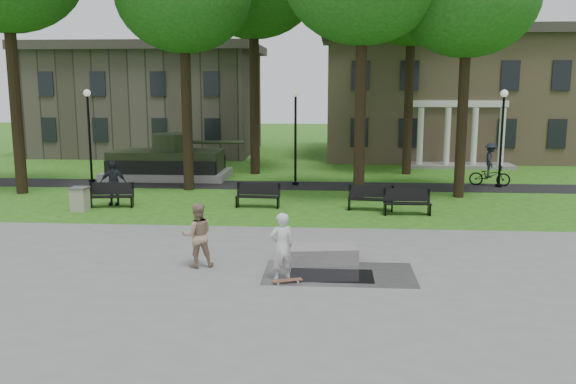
{
  "coord_description": "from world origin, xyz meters",
  "views": [
    {
      "loc": [
        2.35,
        -17.83,
        4.99
      ],
      "look_at": [
        0.86,
        2.33,
        1.4
      ],
      "focal_mm": 38.0,
      "sensor_mm": 36.0,
      "label": 1
    }
  ],
  "objects_px": {
    "friend_watching": "(197,235)",
    "park_bench_0": "(112,195)",
    "trash_bin": "(80,199)",
    "concrete_block": "(318,254)",
    "cyclist": "(490,168)",
    "skateboarder": "(282,246)"
  },
  "relations": [
    {
      "from": "concrete_block",
      "to": "skateboarder",
      "type": "xyz_separation_m",
      "value": [
        -0.88,
        -1.67,
        0.66
      ]
    },
    {
      "from": "friend_watching",
      "to": "park_bench_0",
      "type": "bearing_deg",
      "value": -76.16
    },
    {
      "from": "friend_watching",
      "to": "cyclist",
      "type": "distance_m",
      "value": 18.51
    },
    {
      "from": "concrete_block",
      "to": "park_bench_0",
      "type": "relative_size",
      "value": 1.19
    },
    {
      "from": "cyclist",
      "to": "park_bench_0",
      "type": "xyz_separation_m",
      "value": [
        -16.81,
        -6.56,
        -0.36
      ]
    },
    {
      "from": "park_bench_0",
      "to": "trash_bin",
      "type": "distance_m",
      "value": 1.3
    },
    {
      "from": "concrete_block",
      "to": "cyclist",
      "type": "xyz_separation_m",
      "value": [
        8.18,
        13.83,
        0.64
      ]
    },
    {
      "from": "concrete_block",
      "to": "cyclist",
      "type": "height_order",
      "value": "cyclist"
    },
    {
      "from": "park_bench_0",
      "to": "trash_bin",
      "type": "xyz_separation_m",
      "value": [
        -1.0,
        -0.83,
        -0.04
      ]
    },
    {
      "from": "skateboarder",
      "to": "cyclist",
      "type": "relative_size",
      "value": 0.82
    },
    {
      "from": "concrete_block",
      "to": "friend_watching",
      "type": "xyz_separation_m",
      "value": [
        -3.28,
        -0.71,
        0.67
      ]
    },
    {
      "from": "skateboarder",
      "to": "cyclist",
      "type": "xyz_separation_m",
      "value": [
        9.06,
        15.51,
        -0.02
      ]
    },
    {
      "from": "skateboarder",
      "to": "trash_bin",
      "type": "bearing_deg",
      "value": -69.11
    },
    {
      "from": "skateboarder",
      "to": "friend_watching",
      "type": "height_order",
      "value": "friend_watching"
    },
    {
      "from": "park_bench_0",
      "to": "concrete_block",
      "type": "bearing_deg",
      "value": -47.69
    },
    {
      "from": "friend_watching",
      "to": "trash_bin",
      "type": "xyz_separation_m",
      "value": [
        -6.35,
        7.15,
        -0.43
      ]
    },
    {
      "from": "concrete_block",
      "to": "cyclist",
      "type": "bearing_deg",
      "value": 59.4
    },
    {
      "from": "concrete_block",
      "to": "trash_bin",
      "type": "bearing_deg",
      "value": 146.24
    },
    {
      "from": "concrete_block",
      "to": "skateboarder",
      "type": "relative_size",
      "value": 1.25
    },
    {
      "from": "cyclist",
      "to": "trash_bin",
      "type": "relative_size",
      "value": 2.25
    },
    {
      "from": "skateboarder",
      "to": "park_bench_0",
      "type": "distance_m",
      "value": 11.84
    },
    {
      "from": "trash_bin",
      "to": "skateboarder",
      "type": "bearing_deg",
      "value": -42.83
    }
  ]
}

